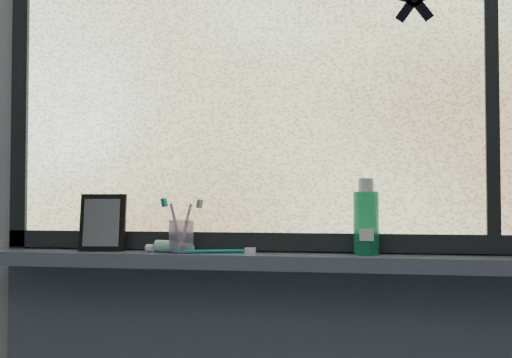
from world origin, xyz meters
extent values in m
cube|color=#9EA3A8|center=(0.00, 1.30, 1.25)|extent=(3.00, 0.01, 2.50)
cube|color=#4F586A|center=(0.00, 1.23, 1.00)|extent=(1.62, 0.14, 0.04)
cube|color=silver|center=(0.00, 1.28, 1.53)|extent=(1.50, 0.01, 1.00)
cube|color=black|center=(0.00, 1.28, 1.05)|extent=(1.60, 0.03, 0.05)
cube|color=black|center=(-0.78, 1.28, 1.53)|extent=(0.05, 0.03, 1.10)
cube|color=black|center=(0.60, 1.28, 1.53)|extent=(0.03, 0.03, 1.00)
cube|color=black|center=(-0.48, 1.23, 1.10)|extent=(0.14, 0.08, 0.16)
cylinder|color=#AA94C4|center=(-0.24, 1.21, 1.07)|extent=(0.09, 0.09, 0.09)
cylinder|color=#1D9964|center=(0.27, 1.24, 1.12)|extent=(0.09, 0.09, 0.17)
camera|label=1|loc=(0.22, -0.33, 1.18)|focal=40.00mm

